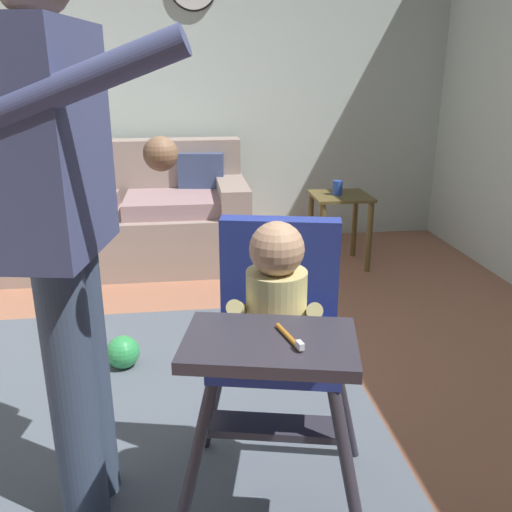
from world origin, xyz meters
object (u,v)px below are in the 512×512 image
(high_chair, at_px, (276,319))
(sippy_cup, at_px, (338,188))
(toy_ball, at_px, (123,352))
(side_table, at_px, (340,214))
(couch, at_px, (124,218))
(adult_standing, at_px, (64,228))

(high_chair, bearing_deg, sippy_cup, 172.91)
(sippy_cup, bearing_deg, high_chair, -109.80)
(high_chair, relative_size, toy_ball, 6.18)
(toy_ball, distance_m, sippy_cup, 1.96)
(toy_ball, distance_m, side_table, 1.94)
(couch, xyz_separation_m, side_table, (1.54, -0.28, 0.05))
(couch, relative_size, adult_standing, 1.08)
(toy_ball, xyz_separation_m, sippy_cup, (1.39, 1.30, 0.49))
(couch, height_order, adult_standing, adult_standing)
(sippy_cup, bearing_deg, toy_ball, -136.93)
(high_chair, bearing_deg, side_table, 172.36)
(adult_standing, height_order, sippy_cup, adult_standing)
(adult_standing, relative_size, side_table, 3.18)
(high_chair, xyz_separation_m, side_table, (0.84, 2.27, -0.29))
(high_chair, xyz_separation_m, adult_standing, (-0.58, 0.10, 0.26))
(couch, distance_m, sippy_cup, 1.56)
(high_chair, distance_m, sippy_cup, 2.41)
(high_chair, bearing_deg, toy_ball, -136.78)
(couch, height_order, sippy_cup, couch)
(adult_standing, height_order, side_table, adult_standing)
(couch, bearing_deg, side_table, 79.67)
(side_table, bearing_deg, couch, 169.67)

